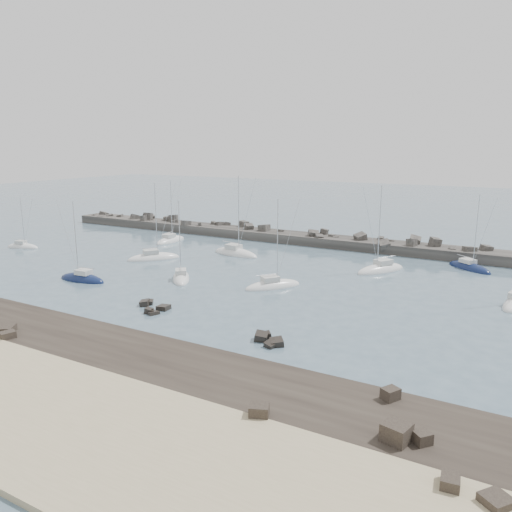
{
  "coord_description": "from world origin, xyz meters",
  "views": [
    {
      "loc": [
        35.52,
        -53.47,
        19.68
      ],
      "look_at": [
        -1.1,
        12.0,
        2.76
      ],
      "focal_mm": 35.0,
      "sensor_mm": 36.0,
      "label": 1
    }
  ],
  "objects_px": {
    "sailboat_2": "(82,280)",
    "sailboat_3": "(154,258)",
    "sailboat_0": "(23,247)",
    "sailboat_7": "(273,286)",
    "sailboat_1": "(170,241)",
    "sailboat_4": "(236,254)",
    "sailboat_5": "(181,278)",
    "sailboat_6": "(381,270)",
    "sailboat_8": "(469,268)"
  },
  "relations": [
    {
      "from": "sailboat_0",
      "to": "sailboat_2",
      "type": "distance_m",
      "value": 30.69
    },
    {
      "from": "sailboat_1",
      "to": "sailboat_4",
      "type": "relative_size",
      "value": 0.88
    },
    {
      "from": "sailboat_2",
      "to": "sailboat_0",
      "type": "bearing_deg",
      "value": 158.85
    },
    {
      "from": "sailboat_1",
      "to": "sailboat_2",
      "type": "xyz_separation_m",
      "value": [
        7.58,
        -29.92,
        0.0
      ]
    },
    {
      "from": "sailboat_3",
      "to": "sailboat_5",
      "type": "xyz_separation_m",
      "value": [
        12.28,
        -8.15,
        -0.0
      ]
    },
    {
      "from": "sailboat_6",
      "to": "sailboat_7",
      "type": "distance_m",
      "value": 19.64
    },
    {
      "from": "sailboat_3",
      "to": "sailboat_4",
      "type": "height_order",
      "value": "sailboat_4"
    },
    {
      "from": "sailboat_4",
      "to": "sailboat_6",
      "type": "relative_size",
      "value": 1.05
    },
    {
      "from": "sailboat_2",
      "to": "sailboat_3",
      "type": "xyz_separation_m",
      "value": [
        -0.05,
        15.88,
        -0.0
      ]
    },
    {
      "from": "sailboat_5",
      "to": "sailboat_7",
      "type": "distance_m",
      "value": 14.18
    },
    {
      "from": "sailboat_3",
      "to": "sailboat_8",
      "type": "distance_m",
      "value": 52.67
    },
    {
      "from": "sailboat_6",
      "to": "sailboat_2",
      "type": "bearing_deg",
      "value": -143.79
    },
    {
      "from": "sailboat_3",
      "to": "sailboat_7",
      "type": "height_order",
      "value": "sailboat_3"
    },
    {
      "from": "sailboat_7",
      "to": "sailboat_8",
      "type": "relative_size",
      "value": 1.02
    },
    {
      "from": "sailboat_6",
      "to": "sailboat_8",
      "type": "bearing_deg",
      "value": 34.7
    },
    {
      "from": "sailboat_1",
      "to": "sailboat_7",
      "type": "bearing_deg",
      "value": -29.9
    },
    {
      "from": "sailboat_1",
      "to": "sailboat_6",
      "type": "xyz_separation_m",
      "value": [
        44.44,
        -2.93,
        0.01
      ]
    },
    {
      "from": "sailboat_5",
      "to": "sailboat_8",
      "type": "xyz_separation_m",
      "value": [
        36.68,
        27.59,
        -0.0
      ]
    },
    {
      "from": "sailboat_3",
      "to": "sailboat_4",
      "type": "bearing_deg",
      "value": 43.68
    },
    {
      "from": "sailboat_4",
      "to": "sailboat_7",
      "type": "distance_m",
      "value": 21.95
    },
    {
      "from": "sailboat_2",
      "to": "sailboat_7",
      "type": "relative_size",
      "value": 0.95
    },
    {
      "from": "sailboat_0",
      "to": "sailboat_7",
      "type": "relative_size",
      "value": 0.79
    },
    {
      "from": "sailboat_0",
      "to": "sailboat_8",
      "type": "relative_size",
      "value": 0.81
    },
    {
      "from": "sailboat_4",
      "to": "sailboat_8",
      "type": "bearing_deg",
      "value": 13.67
    },
    {
      "from": "sailboat_4",
      "to": "sailboat_6",
      "type": "bearing_deg",
      "value": 2.16
    },
    {
      "from": "sailboat_0",
      "to": "sailboat_4",
      "type": "bearing_deg",
      "value": 20.85
    },
    {
      "from": "sailboat_1",
      "to": "sailboat_3",
      "type": "distance_m",
      "value": 15.93
    },
    {
      "from": "sailboat_3",
      "to": "sailboat_6",
      "type": "height_order",
      "value": "sailboat_6"
    },
    {
      "from": "sailboat_0",
      "to": "sailboat_6",
      "type": "distance_m",
      "value": 67.39
    },
    {
      "from": "sailboat_1",
      "to": "sailboat_8",
      "type": "relative_size",
      "value": 1.04
    },
    {
      "from": "sailboat_1",
      "to": "sailboat_5",
      "type": "bearing_deg",
      "value": -48.24
    },
    {
      "from": "sailboat_6",
      "to": "sailboat_7",
      "type": "bearing_deg",
      "value": -123.12
    },
    {
      "from": "sailboat_3",
      "to": "sailboat_2",
      "type": "bearing_deg",
      "value": -89.83
    },
    {
      "from": "sailboat_5",
      "to": "sailboat_6",
      "type": "xyz_separation_m",
      "value": [
        24.63,
        19.25,
        0.01
      ]
    },
    {
      "from": "sailboat_7",
      "to": "sailboat_0",
      "type": "bearing_deg",
      "value": 179.43
    },
    {
      "from": "sailboat_1",
      "to": "sailboat_7",
      "type": "distance_m",
      "value": 38.88
    },
    {
      "from": "sailboat_2",
      "to": "sailboat_6",
      "type": "relative_size",
      "value": 0.86
    },
    {
      "from": "sailboat_2",
      "to": "sailboat_3",
      "type": "distance_m",
      "value": 15.88
    },
    {
      "from": "sailboat_5",
      "to": "sailboat_7",
      "type": "relative_size",
      "value": 0.94
    },
    {
      "from": "sailboat_0",
      "to": "sailboat_6",
      "type": "bearing_deg",
      "value": 13.65
    },
    {
      "from": "sailboat_4",
      "to": "sailboat_8",
      "type": "xyz_separation_m",
      "value": [
        38.37,
        9.33,
        -0.02
      ]
    },
    {
      "from": "sailboat_6",
      "to": "sailboat_7",
      "type": "relative_size",
      "value": 1.1
    },
    {
      "from": "sailboat_6",
      "to": "sailboat_5",
      "type": "bearing_deg",
      "value": -141.99
    },
    {
      "from": "sailboat_5",
      "to": "sailboat_8",
      "type": "height_order",
      "value": "sailboat_8"
    },
    {
      "from": "sailboat_4",
      "to": "sailboat_5",
      "type": "distance_m",
      "value": 18.34
    },
    {
      "from": "sailboat_1",
      "to": "sailboat_7",
      "type": "relative_size",
      "value": 1.01
    },
    {
      "from": "sailboat_0",
      "to": "sailboat_6",
      "type": "height_order",
      "value": "sailboat_6"
    },
    {
      "from": "sailboat_3",
      "to": "sailboat_6",
      "type": "distance_m",
      "value": 38.54
    },
    {
      "from": "sailboat_8",
      "to": "sailboat_0",
      "type": "bearing_deg",
      "value": -162.63
    },
    {
      "from": "sailboat_1",
      "to": "sailboat_8",
      "type": "xyz_separation_m",
      "value": [
        56.48,
        5.41,
        -0.01
      ]
    }
  ]
}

